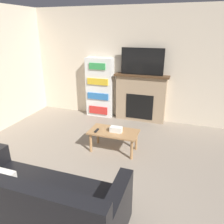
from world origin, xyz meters
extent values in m
cube|color=beige|center=(0.00, 4.31, 1.35)|extent=(6.11, 0.06, 2.70)
cube|color=tan|center=(0.32, 4.17, 0.56)|extent=(1.21, 0.22, 1.13)
cube|color=black|center=(0.32, 4.05, 0.39)|extent=(0.67, 0.01, 0.62)
cube|color=#4C331E|center=(0.32, 4.15, 1.15)|extent=(1.31, 0.28, 0.04)
cube|color=black|center=(0.32, 4.15, 1.48)|extent=(1.00, 0.03, 0.62)
cube|color=black|center=(0.32, 4.14, 1.48)|extent=(0.97, 0.01, 0.58)
cube|color=black|center=(-0.12, 0.68, 0.20)|extent=(1.98, 0.92, 0.41)
cube|color=black|center=(-0.12, 0.30, 0.64)|extent=(1.98, 0.16, 0.47)
cube|color=black|center=(0.79, 0.68, 0.33)|extent=(0.16, 0.92, 0.66)
cube|color=silver|center=(-0.57, 0.59, 0.55)|extent=(0.36, 0.14, 0.28)
cube|color=#A87A4C|center=(0.16, 2.53, 0.40)|extent=(0.91, 0.48, 0.03)
cylinder|color=#A87A4C|center=(-0.24, 2.35, 0.19)|extent=(0.05, 0.05, 0.38)
cylinder|color=#A87A4C|center=(0.56, 2.35, 0.19)|extent=(0.05, 0.05, 0.38)
cylinder|color=#A87A4C|center=(-0.24, 2.70, 0.19)|extent=(0.05, 0.05, 0.38)
cylinder|color=#A87A4C|center=(0.56, 2.70, 0.19)|extent=(0.05, 0.05, 0.38)
cube|color=white|center=(0.21, 2.51, 0.46)|extent=(0.22, 0.12, 0.10)
cube|color=black|center=(-0.14, 2.43, 0.42)|extent=(0.04, 0.15, 0.02)
cube|color=white|center=(-0.76, 4.15, 0.76)|extent=(0.69, 0.26, 1.52)
cube|color=red|center=(-0.76, 4.00, 0.19)|extent=(0.50, 0.03, 0.20)
cube|color=#2D70B7|center=(-0.76, 4.00, 0.57)|extent=(0.56, 0.03, 0.17)
cube|color=gold|center=(-0.76, 4.00, 0.95)|extent=(0.55, 0.03, 0.16)
cube|color=green|center=(-0.76, 4.00, 1.33)|extent=(0.42, 0.03, 0.15)
camera|label=1|loc=(1.31, -0.95, 2.21)|focal=35.00mm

